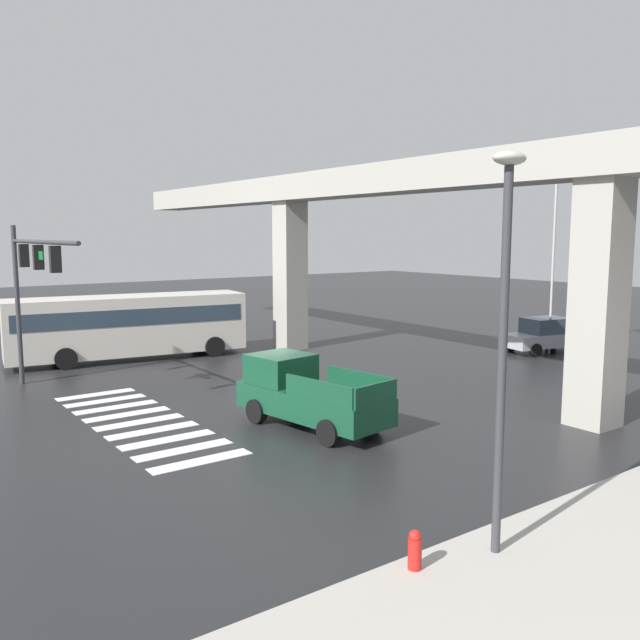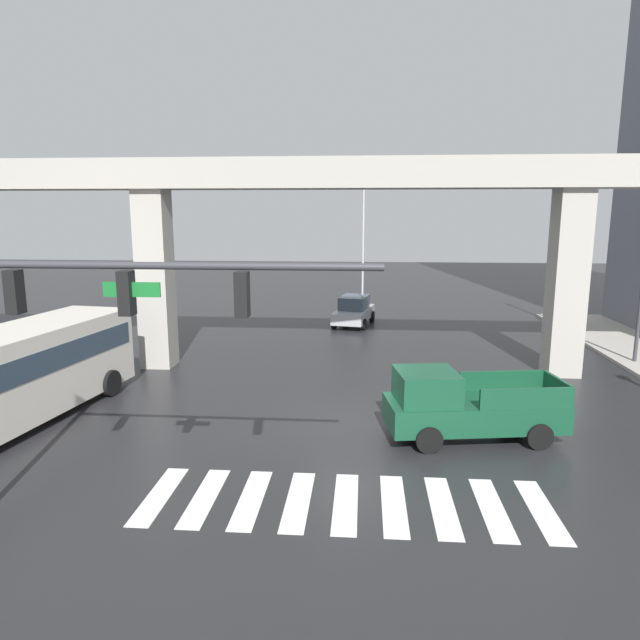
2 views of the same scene
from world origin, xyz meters
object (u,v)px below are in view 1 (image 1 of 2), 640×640
at_px(street_lamp_near_corner, 504,310).
at_px(traffic_signal_mast, 31,271).
at_px(flagpole, 556,240).
at_px(fire_hydrant, 415,553).
at_px(pickup_truck, 306,394).
at_px(sedan_silver, 545,335).
at_px(city_bus, 129,323).

bearing_deg(street_lamp_near_corner, traffic_signal_mast, -167.56).
bearing_deg(flagpole, fire_hydrant, -60.47).
distance_m(street_lamp_near_corner, flagpole, 22.14).
xyz_separation_m(street_lamp_near_corner, fire_hydrant, (-0.40, -1.63, -4.13)).
bearing_deg(flagpole, traffic_signal_mast, -104.01).
distance_m(pickup_truck, street_lamp_near_corner, 9.83).
distance_m(sedan_silver, flagpole, 4.75).
xyz_separation_m(pickup_truck, sedan_silver, (-3.55, 16.96, -0.14)).
xyz_separation_m(street_lamp_near_corner, flagpole, (-11.89, 18.66, 1.00)).
distance_m(sedan_silver, street_lamp_near_corner, 22.99).
height_order(traffic_signal_mast, flagpole, flagpole).
bearing_deg(city_bus, flagpole, 57.59).
bearing_deg(sedan_silver, fire_hydrant, -59.58).
height_order(sedan_silver, fire_hydrant, sedan_silver).
relative_size(fire_hydrant, flagpole, 0.09).
bearing_deg(street_lamp_near_corner, fire_hydrant, -103.81).
distance_m(traffic_signal_mast, street_lamp_near_corner, 17.93).
bearing_deg(traffic_signal_mast, sedan_silver, 77.58).
xyz_separation_m(city_bus, street_lamp_near_corner, (22.82, -1.44, 2.83)).
distance_m(city_bus, fire_hydrant, 22.66).
height_order(sedan_silver, flagpole, flagpole).
relative_size(traffic_signal_mast, flagpole, 0.91).
bearing_deg(street_lamp_near_corner, pickup_truck, 167.44).
distance_m(sedan_silver, fire_hydrant, 23.87).
bearing_deg(city_bus, sedan_silver, 59.45).
relative_size(sedan_silver, traffic_signal_mast, 0.52).
bearing_deg(flagpole, sedan_silver, 153.48).
relative_size(street_lamp_near_corner, fire_hydrant, 8.52).
relative_size(pickup_truck, fire_hydrant, 6.27).
relative_size(street_lamp_near_corner, flagpole, 0.76).
bearing_deg(flagpole, city_bus, -122.41).
distance_m(city_bus, flagpole, 20.75).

